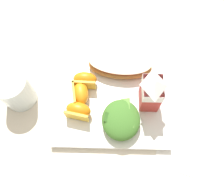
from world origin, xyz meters
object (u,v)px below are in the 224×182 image
at_px(metal_fork, 134,39).
at_px(paper_napkin, 182,148).
at_px(cheesy_pizza_bread, 120,65).
at_px(orange_wedge_rear, 78,111).
at_px(white_plate, 112,94).
at_px(milk_carton, 151,91).
at_px(drinking_clear_cup, 16,91).
at_px(green_salad_pile, 121,120).
at_px(orange_wedge_middle, 80,93).
at_px(orange_wedge_front, 85,80).

bearing_deg(metal_fork, paper_napkin, 18.47).
bearing_deg(cheesy_pizza_bread, orange_wedge_rear, -36.56).
height_order(cheesy_pizza_bread, paper_napkin, cheesy_pizza_bread).
bearing_deg(paper_napkin, white_plate, -128.48).
distance_m(cheesy_pizza_bread, metal_fork, 0.12).
distance_m(milk_carton, drinking_clear_cup, 0.33).
bearing_deg(orange_wedge_rear, drinking_clear_cup, -105.92).
bearing_deg(green_salad_pile, drinking_clear_cup, -103.94).
xyz_separation_m(milk_carton, drinking_clear_cup, (-0.01, -0.32, -0.03)).
relative_size(cheesy_pizza_bread, green_salad_pile, 1.73).
relative_size(milk_carton, orange_wedge_middle, 1.67).
height_order(cheesy_pizza_bread, orange_wedge_middle, orange_wedge_middle).
bearing_deg(orange_wedge_middle, orange_wedge_rear, -0.90).
relative_size(orange_wedge_rear, metal_fork, 0.35).
height_order(white_plate, paper_napkin, white_plate).
bearing_deg(paper_napkin, milk_carton, -144.97).
xyz_separation_m(white_plate, orange_wedge_rear, (0.06, -0.08, 0.03)).
distance_m(cheesy_pizza_bread, orange_wedge_middle, 0.13).
relative_size(cheesy_pizza_bread, orange_wedge_middle, 2.67).
xyz_separation_m(green_salad_pile, orange_wedge_middle, (-0.07, -0.10, -0.00)).
xyz_separation_m(orange_wedge_middle, drinking_clear_cup, (0.00, -0.16, 0.01)).
relative_size(paper_napkin, metal_fork, 0.58).
xyz_separation_m(milk_carton, paper_napkin, (0.11, 0.08, -0.07)).
relative_size(orange_wedge_rear, drinking_clear_cup, 0.77).
bearing_deg(paper_napkin, orange_wedge_front, -123.72).
xyz_separation_m(white_plate, milk_carton, (0.02, 0.09, 0.07)).
relative_size(green_salad_pile, orange_wedge_rear, 1.55).
bearing_deg(white_plate, milk_carton, 76.33).
height_order(cheesy_pizza_bread, orange_wedge_front, orange_wedge_front).
height_order(cheesy_pizza_bread, orange_wedge_rear, orange_wedge_rear).
relative_size(cheesy_pizza_bread, metal_fork, 0.93).
bearing_deg(orange_wedge_rear, green_salad_pile, 79.19).
xyz_separation_m(orange_wedge_front, orange_wedge_rear, (0.08, -0.01, 0.00)).
xyz_separation_m(cheesy_pizza_bread, orange_wedge_middle, (0.09, -0.10, 0.00)).
bearing_deg(orange_wedge_rear, milk_carton, 102.24).
distance_m(green_salad_pile, orange_wedge_rear, 0.10).
relative_size(orange_wedge_front, paper_napkin, 0.56).
bearing_deg(cheesy_pizza_bread, metal_fork, 158.98).
relative_size(green_salad_pile, paper_napkin, 0.93).
distance_m(milk_carton, paper_napkin, 0.16).
relative_size(white_plate, drinking_clear_cup, 3.28).
relative_size(cheesy_pizza_bread, drinking_clear_cup, 2.06).
height_order(white_plate, orange_wedge_rear, orange_wedge_rear).
xyz_separation_m(orange_wedge_front, drinking_clear_cup, (0.04, -0.17, 0.01)).
bearing_deg(orange_wedge_rear, cheesy_pizza_bread, 143.44).
height_order(milk_carton, orange_wedge_front, milk_carton).
height_order(milk_carton, orange_wedge_middle, milk_carton).
height_order(green_salad_pile, metal_fork, green_salad_pile).
distance_m(green_salad_pile, drinking_clear_cup, 0.27).
height_order(cheesy_pizza_bread, green_salad_pile, green_salad_pile).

